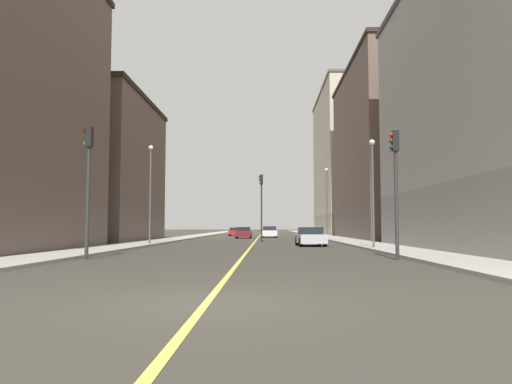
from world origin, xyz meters
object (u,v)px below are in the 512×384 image
object	(u,v)px
building_left_far	(351,163)
traffic_light_left_near	(395,175)
building_right_midblock	(93,170)
street_lamp_left_far	(327,196)
traffic_light_median_far	(261,198)
car_red	(235,232)
traffic_light_right_near	(88,173)
street_lamp_right_near	(150,184)
building_left_mid	(394,153)
street_lamp_left_near	(373,181)
car_maroon	(244,233)
car_white	(270,232)
car_silver	(310,237)

from	to	relation	value
building_left_far	traffic_light_left_near	world-z (taller)	building_left_far
building_right_midblock	street_lamp_left_far	distance (m)	24.63
traffic_light_median_far	car_red	bearing A→B (deg)	98.48
traffic_light_right_near	street_lamp_right_near	xyz separation A→B (m)	(-0.98, 15.54, 0.85)
building_left_mid	street_lamp_left_far	distance (m)	9.09
street_lamp_left_near	traffic_light_median_far	bearing A→B (deg)	115.88
car_red	car_maroon	xyz separation A→B (m)	(1.99, -15.10, 0.06)
building_right_midblock	car_white	distance (m)	24.29
traffic_light_right_near	street_lamp_left_near	bearing A→B (deg)	32.58
street_lamp_right_near	car_red	bearing A→B (deg)	83.75
building_left_mid	street_lamp_right_near	distance (m)	29.58
building_right_midblock	traffic_light_median_far	distance (m)	16.24
building_left_far	traffic_light_left_near	xyz separation A→B (m)	(-8.65, -61.04, -8.46)
street_lamp_right_near	car_white	world-z (taller)	street_lamp_right_near
building_left_mid	building_right_midblock	xyz separation A→B (m)	(-30.76, -8.83, -2.85)
traffic_light_right_near	car_white	size ratio (longest dim) A/B	1.39
street_lamp_right_near	car_silver	size ratio (longest dim) A/B	1.85
building_left_mid	building_left_far	size ratio (longest dim) A/B	0.91
traffic_light_left_near	car_silver	xyz separation A→B (m)	(-2.42, 14.61, -3.01)
street_lamp_right_near	car_white	xyz separation A→B (m)	(9.19, 25.32, -3.97)
street_lamp_right_near	car_maroon	xyz separation A→B (m)	(6.06, 22.05, -3.98)
building_right_midblock	building_left_mid	bearing A→B (deg)	16.01
car_red	car_maroon	bearing A→B (deg)	-82.49
traffic_light_median_far	traffic_light_left_near	bearing A→B (deg)	-75.68
car_silver	building_left_mid	bearing A→B (deg)	59.33
building_left_mid	building_left_far	xyz separation A→B (m)	(-0.00, 27.76, 2.45)
traffic_light_right_near	building_left_mid	bearing A→B (deg)	56.37
building_right_midblock	car_white	bearing A→B (deg)	44.28
building_left_mid	car_maroon	world-z (taller)	building_left_mid
street_lamp_left_near	street_lamp_left_far	distance (m)	23.43
building_right_midblock	street_lamp_right_near	bearing A→B (deg)	-49.42
traffic_light_right_near	street_lamp_right_near	distance (m)	15.59
street_lamp_left_near	car_maroon	xyz separation A→B (m)	(-9.43, 28.32, -3.60)
street_lamp_right_near	car_white	size ratio (longest dim) A/B	1.77
building_right_midblock	traffic_light_median_far	size ratio (longest dim) A/B	2.71
traffic_light_median_far	street_lamp_right_near	xyz separation A→B (m)	(-8.35, -8.45, 0.63)
car_white	car_silver	bearing A→B (deg)	-83.78
street_lamp_left_far	car_red	size ratio (longest dim) A/B	1.69
street_lamp_right_near	car_silver	distance (m)	12.73
traffic_light_right_near	street_lamp_left_near	world-z (taller)	street_lamp_left_near
building_left_mid	street_lamp_left_far	size ratio (longest dim) A/B	3.01
traffic_light_right_near	street_lamp_right_near	size ratio (longest dim) A/B	0.78
traffic_light_left_near	traffic_light_right_near	bearing A→B (deg)	180.00
traffic_light_median_far	car_maroon	size ratio (longest dim) A/B	1.49
building_left_mid	car_silver	distance (m)	23.51
street_lamp_left_near	car_red	distance (m)	45.04
building_left_far	street_lamp_left_far	xyz separation A→B (m)	(-7.64, -28.35, -7.34)
building_left_far	car_maroon	bearing A→B (deg)	-126.04
car_white	traffic_light_left_near	bearing A→B (deg)	-82.63
traffic_light_left_near	car_maroon	distance (m)	38.63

